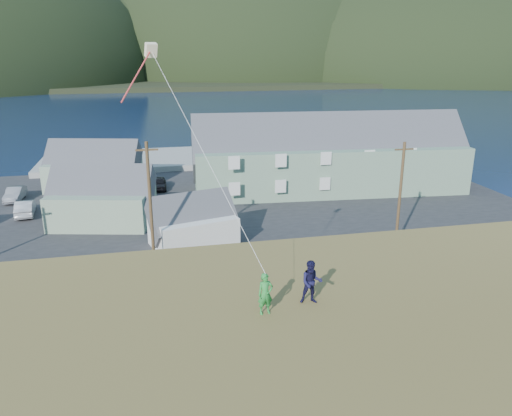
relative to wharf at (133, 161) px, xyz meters
The scene contains 15 objects.
ground 40.45m from the wharf, 81.47° to the right, with size 900.00×900.00×0.00m, color #0A1638.
grass_strip 42.43m from the wharf, 81.87° to the right, with size 110.00×8.00×0.10m, color #4C3D19.
waterfront_lot 23.77m from the wharf, 75.38° to the right, with size 72.00×36.00×0.12m, color #28282B.
wharf is the anchor object (origin of this frame).
far_shore 290.06m from the wharf, 88.81° to the left, with size 900.00×320.00×2.00m, color black.
far_hills 242.97m from the wharf, 80.14° to the left, with size 760.00×265.00×143.00m.
lodge 30.74m from the wharf, 41.46° to the right, with size 32.19×11.25×11.12m.
shed_palegreen_near 27.30m from the wharf, 94.78° to the right, with size 10.65×7.95×6.95m.
shed_white 35.18m from the wharf, 80.89° to the right, with size 8.03×6.34×5.62m.
shed_palegreen_far 14.48m from the wharf, 107.07° to the right, with size 11.90×8.49×7.24m.
utility_poles 38.90m from the wharf, 84.55° to the right, with size 36.66×0.24×9.70m.
parked_cars 20.50m from the wharf, 102.00° to the right, with size 17.40×12.16×1.55m.
kite_flyer_green 60.04m from the wharf, 84.27° to the right, with size 0.55×0.36×1.51m, color #238332.
kite_flyer_navy 59.86m from the wharf, 82.50° to the right, with size 0.79×0.62×1.64m, color #151336.
kite_rig 55.44m from the wharf, 87.16° to the right, with size 2.27×3.46×10.20m.
Camera 1 is at (-3.68, -34.36, 15.99)m, focal length 35.00 mm.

